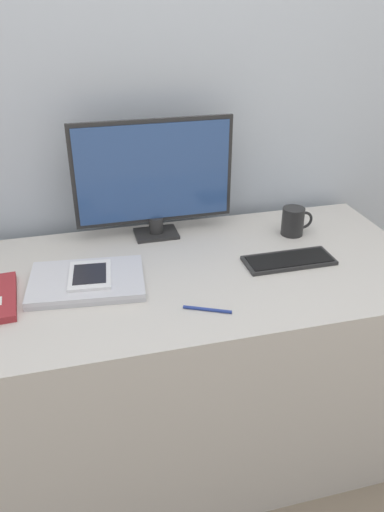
% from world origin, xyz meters
% --- Properties ---
extents(ground_plane, '(10.00, 10.00, 0.00)m').
position_xyz_m(ground_plane, '(0.00, 0.00, 0.00)').
color(ground_plane, gray).
extents(wall_back, '(3.60, 0.05, 2.40)m').
position_xyz_m(wall_back, '(0.00, 0.58, 1.20)').
color(wall_back, '#B2BCC6').
rests_on(wall_back, ground_plane).
extents(desk, '(1.55, 0.74, 0.73)m').
position_xyz_m(desk, '(0.00, 0.13, 0.37)').
color(desk, beige).
rests_on(desk, ground_plane).
extents(monitor, '(0.55, 0.11, 0.41)m').
position_xyz_m(monitor, '(-0.03, 0.40, 0.95)').
color(monitor, '#262626').
rests_on(monitor, desk).
extents(keyboard, '(0.29, 0.12, 0.01)m').
position_xyz_m(keyboard, '(0.34, 0.10, 0.74)').
color(keyboard, '#282828').
rests_on(keyboard, desk).
extents(laptop, '(0.36, 0.27, 0.03)m').
position_xyz_m(laptop, '(-0.30, 0.12, 0.74)').
color(laptop, '#BCBCC1').
rests_on(laptop, desk).
extents(ereader, '(0.14, 0.18, 0.01)m').
position_xyz_m(ereader, '(-0.29, 0.12, 0.76)').
color(ereader, white).
rests_on(ereader, laptop).
extents(coffee_mug, '(0.12, 0.08, 0.10)m').
position_xyz_m(coffee_mug, '(0.44, 0.29, 0.78)').
color(coffee_mug, black).
rests_on(coffee_mug, desk).
extents(pen, '(0.13, 0.07, 0.01)m').
position_xyz_m(pen, '(0.01, -0.10, 0.74)').
color(pen, navy).
rests_on(pen, desk).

